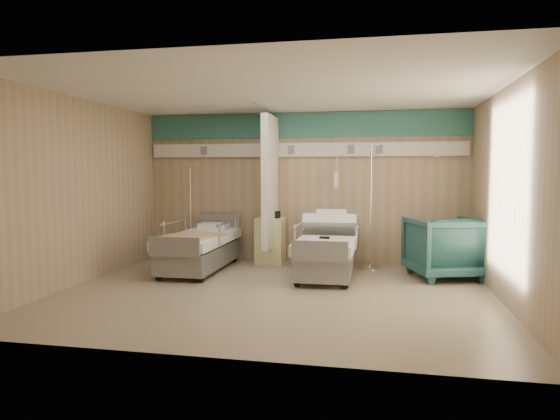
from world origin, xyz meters
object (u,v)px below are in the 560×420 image
Objects in this scene: bedside_cabinet at (270,240)px; iv_stand_left at (191,242)px; bed_right at (327,257)px; bed_left at (199,252)px; visitor_armchair at (444,247)px; iv_stand_right at (370,243)px.

iv_stand_left is at bearing -177.40° from bedside_cabinet.
bed_right is 1.00× the size of bed_left.
iv_stand_left is at bearing 162.78° from bed_right.
visitor_armchair is at bearing 2.75° from bed_left.
iv_stand_left is at bearing -26.12° from visitor_armchair.
bed_left is at bearing -59.98° from iv_stand_left.
bedside_cabinet is at bearing 2.60° from iv_stand_left.
bedside_cabinet is 3.08m from visitor_armchair.
bed_left is 2.97m from iv_stand_right.
iv_stand_right reaches higher than bedside_cabinet.
iv_stand_right is 1.21× the size of iv_stand_left.
bedside_cabinet is at bearing -31.36° from visitor_armchair.
bed_right is 1.87m from visitor_armchair.
bedside_cabinet is 0.39× the size of iv_stand_right.
iv_stand_right is at bearing 14.76° from bed_left.
iv_stand_right is at bearing -4.51° from bedside_cabinet.
bed_right is 2.81m from iv_stand_left.
bed_left is at bearing 180.00° from bed_right.
iv_stand_right is at bearing -1.27° from iv_stand_left.
visitor_armchair is (3.00, -0.71, 0.07)m from bedside_cabinet.
iv_stand_right is at bearing -43.59° from visitor_armchair.
visitor_armchair is at bearing -13.23° from bedside_cabinet.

